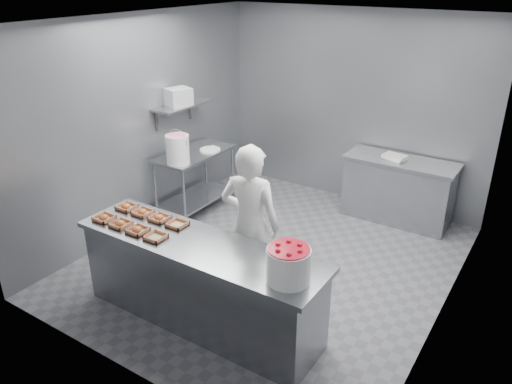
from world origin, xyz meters
TOP-DOWN VIEW (x-y plane):
  - floor at (0.00, 0.00)m, footprint 4.50×4.50m
  - ceiling at (0.00, 0.00)m, footprint 4.50×4.50m
  - wall_back at (0.00, 2.25)m, footprint 4.00×0.04m
  - wall_left at (-2.00, 0.00)m, footprint 0.04×4.50m
  - wall_right at (2.00, 0.00)m, footprint 0.04×4.50m
  - service_counter at (0.00, -1.35)m, footprint 2.60×0.70m
  - prep_table at (-1.65, 0.60)m, footprint 0.60×1.20m
  - back_counter at (0.90, 1.90)m, footprint 1.50×0.60m
  - wall_shelf at (-1.82, 0.60)m, footprint 0.35×0.90m
  - tray_0 at (-1.11, -1.51)m, footprint 0.19×0.18m
  - tray_1 at (-0.87, -1.51)m, footprint 0.19×0.18m
  - tray_2 at (-0.63, -1.51)m, footprint 0.19×0.18m
  - tray_3 at (-0.39, -1.51)m, footprint 0.19×0.18m
  - tray_4 at (-1.11, -1.19)m, footprint 0.19×0.18m
  - tray_5 at (-0.87, -1.19)m, footprint 0.19×0.18m
  - tray_6 at (-0.63, -1.19)m, footprint 0.19×0.18m
  - tray_7 at (-0.39, -1.19)m, footprint 0.19×0.18m
  - worker at (0.18, -0.73)m, footprint 0.71×0.54m
  - strawberry_tub at (1.02, -1.42)m, footprint 0.37×0.37m
  - glaze_bucket at (-1.56, 0.16)m, footprint 0.32×0.30m
  - bucket_lid at (-1.51, 0.78)m, footprint 0.29×0.29m
  - rag at (-1.53, 0.87)m, footprint 0.19×0.18m
  - appliance at (-1.82, 0.54)m, footprint 0.36×0.39m
  - paper_stack at (0.80, 1.90)m, footprint 0.35×0.29m

SIDE VIEW (x-z plane):
  - floor at x=0.00m, z-range 0.00..0.00m
  - back_counter at x=0.90m, z-range 0.00..0.90m
  - service_counter at x=0.00m, z-range 0.00..0.90m
  - prep_table at x=-1.65m, z-range 0.14..1.04m
  - worker at x=0.18m, z-range 0.00..1.74m
  - rag at x=-1.53m, z-range 0.90..0.92m
  - bucket_lid at x=-1.51m, z-range 0.90..0.92m
  - tray_3 at x=-0.39m, z-range 0.90..0.94m
  - tray_7 at x=-0.39m, z-range 0.90..0.94m
  - tray_0 at x=-1.11m, z-range 0.89..0.95m
  - tray_1 at x=-0.87m, z-range 0.89..0.95m
  - tray_2 at x=-0.63m, z-range 0.89..0.95m
  - tray_4 at x=-1.11m, z-range 0.89..0.95m
  - tray_5 at x=-0.87m, z-range 0.89..0.95m
  - tray_6 at x=-0.63m, z-range 0.89..0.95m
  - paper_stack at x=0.80m, z-range 0.90..0.95m
  - strawberry_tub at x=1.02m, z-range 0.91..1.22m
  - glaze_bucket at x=-1.56m, z-range 0.87..1.34m
  - wall_back at x=0.00m, z-range 0.00..2.80m
  - wall_left at x=-2.00m, z-range 0.00..2.80m
  - wall_right at x=2.00m, z-range 0.00..2.80m
  - wall_shelf at x=-1.82m, z-range 1.54..1.56m
  - appliance at x=-1.82m, z-range 1.56..1.80m
  - ceiling at x=0.00m, z-range 2.80..2.80m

